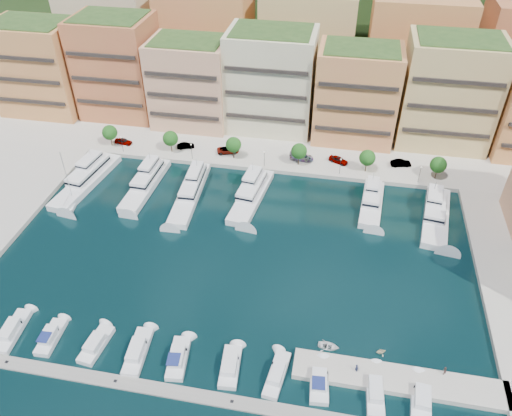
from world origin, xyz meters
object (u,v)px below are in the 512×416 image
object	(u,v)px
cruiser_4	(178,359)
car_4	(338,160)
tree_3	(299,151)
car_2	(228,150)
sailboat_2	(72,201)
person_1	(444,371)
car_1	(186,146)
cruiser_1	(51,337)
cruiser_6	(277,375)
tree_4	(367,158)
cruiser_0	(13,331)
yacht_6	(436,213)
yacht_2	(191,190)
car_0	(123,141)
lamppost_3	(340,164)
lamppost_4	(420,172)
lamppost_0	(122,142)
cruiser_2	(96,345)
cruiser_3	(138,352)
cruiser_8	(375,391)
tender_1	(381,351)
yacht_1	(147,182)
lamppost_1	(191,149)
tree_2	(234,145)
tree_1	(170,139)
yacht_0	(88,178)
yacht_3	(252,193)
yacht_5	(372,201)
tender_0	(329,346)
person_0	(357,368)
cruiser_9	(421,399)
tree_5	(438,165)
lamppost_2	(264,156)
cruiser_7	(319,382)

from	to	relation	value
cruiser_4	car_4	distance (m)	64.34
tree_3	car_2	xyz separation A→B (m)	(-17.96, 2.12, -2.98)
sailboat_2	person_1	world-z (taller)	sailboat_2
tree_3	car_1	world-z (taller)	tree_3
cruiser_1	cruiser_6	world-z (taller)	cruiser_1
tree_4	cruiser_0	world-z (taller)	tree_4
yacht_6	car_1	xyz separation A→B (m)	(-60.01, 15.94, 0.50)
yacht_2	car_0	xyz separation A→B (m)	(-22.90, 16.44, 0.55)
lamppost_3	lamppost_4	bearing A→B (deg)	0.00
cruiser_0	cruiser_4	world-z (taller)	cruiser_4
lamppost_0	cruiser_2	world-z (taller)	lamppost_0
cruiser_3	lamppost_0	bearing A→B (deg)	114.53
cruiser_8	tender_1	world-z (taller)	cruiser_8
yacht_1	car_2	world-z (taller)	yacht_1
lamppost_1	cruiser_8	bearing A→B (deg)	-51.50
lamppost_3	yacht_1	xyz separation A→B (m)	(-43.48, -11.72, -2.73)
yacht_2	cruiser_8	bearing A→B (deg)	-46.42
yacht_1	car_4	size ratio (longest dim) A/B	4.40
lamppost_1	car_2	world-z (taller)	lamppost_1
tree_2	sailboat_2	bearing A→B (deg)	-143.73
tree_1	yacht_0	xyz separation A→B (m)	(-15.51, -15.02, -3.53)
tree_2	yacht_3	xyz separation A→B (m)	(7.21, -13.82, -3.53)
yacht_0	yacht_5	xyz separation A→B (m)	(65.11, 3.14, 0.00)
yacht_6	car_2	xyz separation A→B (m)	(-48.94, 15.84, 0.56)
sailboat_2	tree_3	bearing A→B (deg)	25.97
lamppost_0	car_4	size ratio (longest dim) A/B	0.89
cruiser_4	tender_1	xyz separation A→B (m)	(31.20, 7.34, -0.13)
lamppost_3	car_2	world-z (taller)	lamppost_3
lamppost_3	cruiser_4	bearing A→B (deg)	-111.38
yacht_1	cruiser_2	world-z (taller)	yacht_1
cruiser_3	car_4	size ratio (longest dim) A/B	1.92
tender_0	person_1	size ratio (longest dim) A/B	2.21
cruiser_1	sailboat_2	distance (m)	37.66
lamppost_0	sailboat_2	size ratio (longest dim) A/B	0.32
tree_2	lamppost_1	size ratio (longest dim) A/B	1.35
lamppost_4	cruiser_6	size ratio (longest dim) A/B	0.50
tree_4	car_0	distance (m)	61.49
yacht_3	tree_2	bearing A→B (deg)	117.57
cruiser_2	person_0	size ratio (longest dim) A/B	4.90
cruiser_9	person_1	world-z (taller)	person_1
tree_2	tree_5	size ratio (longest dim) A/B	1.00
lamppost_2	cruiser_1	size ratio (longest dim) A/B	0.58
tree_4	cruiser_0	distance (m)	80.98
tree_3	tender_1	xyz separation A→B (m)	(19.35, -50.76, -4.30)
cruiser_7	cruiser_9	bearing A→B (deg)	0.05
car_2	cruiser_0	bearing A→B (deg)	142.07
yacht_5	car_2	world-z (taller)	yacht_5
yacht_5	yacht_6	xyz separation A→B (m)	(13.37, -1.85, -0.00)
tree_5	lamppost_2	xyz separation A→B (m)	(-40.00, -2.30, -0.92)
cruiser_9	cruiser_2	bearing A→B (deg)	180.00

